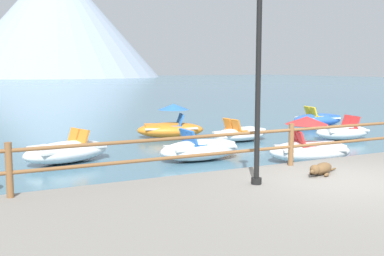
# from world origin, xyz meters

# --- Properties ---
(ground_plane) EXTENTS (200.00, 200.00, 0.00)m
(ground_plane) POSITION_xyz_m (0.00, 40.00, 0.00)
(ground_plane) COLOR #477084
(dock_railing) EXTENTS (23.92, 0.12, 0.95)m
(dock_railing) POSITION_xyz_m (0.00, 1.55, 0.99)
(dock_railing) COLOR brown
(dock_railing) RESTS_ON promenade_dock
(lamp_post) EXTENTS (0.28, 0.28, 3.92)m
(lamp_post) POSITION_xyz_m (-1.67, 0.46, 2.77)
(lamp_post) COLOR black
(lamp_post) RESTS_ON promenade_dock
(dog_resting) EXTENTS (1.03, 0.53, 0.26)m
(dog_resting) POSITION_xyz_m (-0.04, 0.51, 0.52)
(dog_resting) COLOR brown
(dog_resting) RESTS_ON promenade_dock
(pedal_boat_0) EXTENTS (2.24, 1.42, 0.87)m
(pedal_boat_0) POSITION_xyz_m (5.77, 5.89, 0.28)
(pedal_boat_0) COLOR white
(pedal_boat_0) RESTS_ON ground
(pedal_boat_1) EXTENTS (2.31, 1.41, 0.81)m
(pedal_boat_1) POSITION_xyz_m (2.32, 7.34, 0.25)
(pedal_boat_1) COLOR white
(pedal_boat_1) RESTS_ON ground
(pedal_boat_2) EXTENTS (2.77, 1.95, 0.90)m
(pedal_boat_2) POSITION_xyz_m (-4.05, 6.18, 0.31)
(pedal_boat_2) COLOR white
(pedal_boat_2) RESTS_ON ground
(pedal_boat_4) EXTENTS (2.42, 1.14, 0.90)m
(pedal_boat_4) POSITION_xyz_m (-0.61, 4.80, 0.31)
(pedal_boat_4) COLOR white
(pedal_boat_4) RESTS_ON ground
(pedal_boat_5) EXTENTS (2.41, 1.54, 0.89)m
(pedal_boat_5) POSITION_xyz_m (7.64, 9.31, 0.31)
(pedal_boat_5) COLOR blue
(pedal_boat_5) RESTS_ON ground
(pedal_boat_6) EXTENTS (2.73, 1.88, 1.26)m
(pedal_boat_6) POSITION_xyz_m (0.42, 9.17, 0.41)
(pedal_boat_6) COLOR orange
(pedal_boat_6) RESTS_ON ground
(pedal_boat_7) EXTENTS (2.55, 1.90, 1.27)m
(pedal_boat_7) POSITION_xyz_m (1.97, 3.21, 0.43)
(pedal_boat_7) COLOR white
(pedal_boat_7) RESTS_ON ground
(distant_peak) EXTENTS (55.43, 55.43, 31.87)m
(distant_peak) POSITION_xyz_m (19.33, 127.88, 15.94)
(distant_peak) COLOR #93A3B7
(distant_peak) RESTS_ON ground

